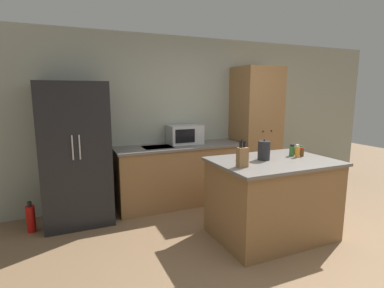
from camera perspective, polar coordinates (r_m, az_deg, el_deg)
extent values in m
plane|color=#846647|center=(3.57, 19.60, -19.82)|extent=(14.00, 14.00, 0.00)
cube|color=#9EA393|center=(5.07, 2.16, 4.92)|extent=(7.20, 0.06, 2.60)
cube|color=black|center=(4.23, -21.32, -1.75)|extent=(0.85, 0.72, 1.87)
cylinder|color=silver|center=(3.84, -21.80, -0.64)|extent=(0.02, 0.02, 0.30)
cylinder|color=silver|center=(3.84, -20.61, -0.56)|extent=(0.02, 0.02, 0.30)
cube|color=olive|center=(4.71, -2.30, -6.03)|extent=(1.96, 0.59, 0.90)
cube|color=slate|center=(4.60, -2.34, -0.44)|extent=(2.00, 0.63, 0.03)
cube|color=#9EA0A3|center=(4.48, -6.53, -0.62)|extent=(0.44, 0.34, 0.01)
cube|color=olive|center=(5.22, 11.98, 2.35)|extent=(0.70, 0.62, 2.15)
sphere|color=black|center=(4.91, 13.38, 2.34)|extent=(0.02, 0.02, 0.02)
sphere|color=black|center=(5.01, 14.92, 2.42)|extent=(0.02, 0.02, 0.02)
cube|color=olive|center=(3.80, 14.96, -10.20)|extent=(1.36, 0.94, 0.91)
cube|color=slate|center=(3.67, 15.29, -3.23)|extent=(1.42, 1.00, 0.03)
cube|color=#B2B5B7|center=(4.72, -1.39, 1.85)|extent=(0.53, 0.34, 0.29)
cube|color=black|center=(4.54, -1.30, 1.53)|extent=(0.32, 0.01, 0.21)
cube|color=olive|center=(3.23, 9.56, -2.51)|extent=(0.11, 0.08, 0.21)
cylinder|color=black|center=(3.18, 9.15, -0.04)|extent=(0.02, 0.02, 0.08)
cylinder|color=black|center=(3.20, 9.42, 0.13)|extent=(0.02, 0.02, 0.09)
cylinder|color=black|center=(3.21, 9.78, -0.08)|extent=(0.02, 0.02, 0.06)
cylinder|color=black|center=(3.23, 10.06, 0.03)|extent=(0.02, 0.02, 0.07)
cylinder|color=#337033|center=(3.95, 18.48, -1.30)|extent=(0.06, 0.06, 0.12)
cylinder|color=black|center=(3.94, 18.54, -0.24)|extent=(0.05, 0.05, 0.03)
cylinder|color=#563319|center=(4.11, 19.03, -1.32)|extent=(0.06, 0.06, 0.07)
cylinder|color=#286628|center=(4.10, 19.06, -0.76)|extent=(0.04, 0.04, 0.01)
cylinder|color=#563319|center=(3.97, 20.21, -1.56)|extent=(0.05, 0.05, 0.09)
cylinder|color=red|center=(3.96, 20.26, -0.76)|extent=(0.03, 0.03, 0.02)
cylinder|color=orange|center=(3.89, 19.39, -1.44)|extent=(0.05, 0.05, 0.13)
cylinder|color=silver|center=(3.88, 19.46, -0.29)|extent=(0.04, 0.04, 0.03)
cylinder|color=orange|center=(4.11, 20.12, -1.21)|extent=(0.05, 0.05, 0.09)
cylinder|color=#286628|center=(4.10, 20.16, -0.46)|extent=(0.04, 0.04, 0.02)
cylinder|color=#232326|center=(3.63, 13.54, -1.21)|extent=(0.14, 0.14, 0.22)
sphere|color=#262628|center=(3.61, 13.62, 0.72)|extent=(0.02, 0.02, 0.02)
cylinder|color=red|center=(4.36, -28.34, -12.45)|extent=(0.10, 0.10, 0.34)
cylinder|color=black|center=(4.29, -28.56, -9.98)|extent=(0.05, 0.05, 0.06)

